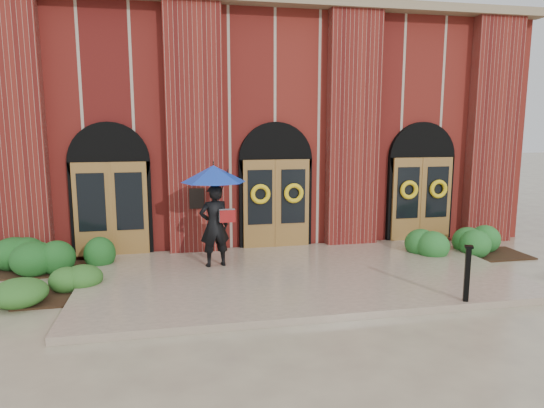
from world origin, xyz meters
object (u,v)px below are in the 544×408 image
object	(u,v)px
metal_post	(467,272)
hedge_wall_left	(63,254)
hedge_wall_right	(472,243)
man_with_umbrella	(214,196)

from	to	relation	value
metal_post	hedge_wall_left	world-z (taller)	metal_post
metal_post	hedge_wall_right	distance (m)	4.23
man_with_umbrella	hedge_wall_right	size ratio (longest dim) A/B	0.87
metal_post	hedge_wall_right	world-z (taller)	metal_post
metal_post	hedge_wall_left	distance (m)	9.51
man_with_umbrella	hedge_wall_left	xyz separation A→B (m)	(-3.76, 0.96, -1.51)
man_with_umbrella	hedge_wall_right	xyz separation A→B (m)	(7.09, -0.01, -1.53)
man_with_umbrella	hedge_wall_right	bearing A→B (deg)	169.73
metal_post	hedge_wall_left	size ratio (longest dim) A/B	0.37
man_with_umbrella	hedge_wall_left	distance (m)	4.16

